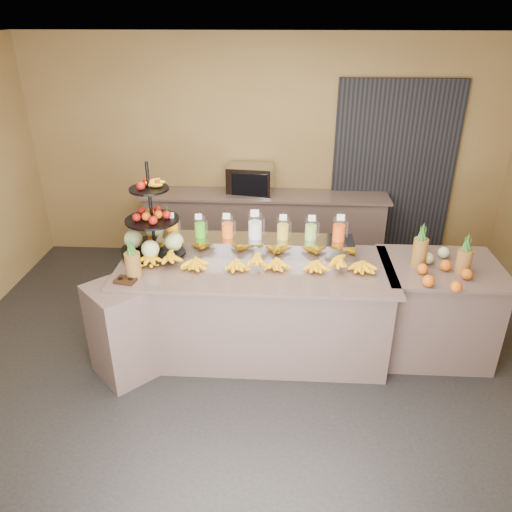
# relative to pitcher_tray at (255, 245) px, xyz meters

# --- Properties ---
(ground) EXTENTS (6.00, 6.00, 0.00)m
(ground) POSITION_rel_pitcher_tray_xyz_m (0.02, -0.58, -1.01)
(ground) COLOR black
(ground) RESTS_ON ground
(room_envelope) EXTENTS (6.04, 5.02, 2.82)m
(room_envelope) POSITION_rel_pitcher_tray_xyz_m (0.21, 0.21, 0.87)
(room_envelope) COLOR brown
(room_envelope) RESTS_ON ground
(buffet_counter) EXTENTS (2.75, 1.25, 0.93)m
(buffet_counter) POSITION_rel_pitcher_tray_xyz_m (-0.10, -0.32, -0.54)
(buffet_counter) COLOR gray
(buffet_counter) RESTS_ON ground
(right_counter) EXTENTS (1.08, 0.88, 0.93)m
(right_counter) POSITION_rel_pitcher_tray_xyz_m (1.72, -0.18, -0.54)
(right_counter) COLOR gray
(right_counter) RESTS_ON ground
(back_ledge) EXTENTS (3.10, 0.55, 0.93)m
(back_ledge) POSITION_rel_pitcher_tray_xyz_m (0.02, 1.67, -0.54)
(back_ledge) COLOR gray
(back_ledge) RESTS_ON ground
(pitcher_tray) EXTENTS (1.85, 0.30, 0.15)m
(pitcher_tray) POSITION_rel_pitcher_tray_xyz_m (0.00, 0.00, 0.00)
(pitcher_tray) COLOR gray
(pitcher_tray) RESTS_ON buffet_counter
(juice_pitcher_orange_a) EXTENTS (0.11, 0.12, 0.27)m
(juice_pitcher_orange_a) POSITION_rel_pitcher_tray_xyz_m (-0.78, -0.00, 0.17)
(juice_pitcher_orange_a) COLOR silver
(juice_pitcher_orange_a) RESTS_ON pitcher_tray
(juice_pitcher_green) EXTENTS (0.11, 0.11, 0.26)m
(juice_pitcher_green) POSITION_rel_pitcher_tray_xyz_m (-0.52, -0.00, 0.16)
(juice_pitcher_green) COLOR silver
(juice_pitcher_green) RESTS_ON pitcher_tray
(juice_pitcher_orange_b) EXTENTS (0.11, 0.12, 0.28)m
(juice_pitcher_orange_b) POSITION_rel_pitcher_tray_xyz_m (-0.26, -0.00, 0.17)
(juice_pitcher_orange_b) COLOR silver
(juice_pitcher_orange_b) RESTS_ON pitcher_tray
(juice_pitcher_milk) EXTENTS (0.13, 0.14, 0.32)m
(juice_pitcher_milk) POSITION_rel_pitcher_tray_xyz_m (-0.00, -0.00, 0.18)
(juice_pitcher_milk) COLOR silver
(juice_pitcher_milk) RESTS_ON pitcher_tray
(juice_pitcher_lemon) EXTENTS (0.11, 0.12, 0.28)m
(juice_pitcher_lemon) POSITION_rel_pitcher_tray_xyz_m (0.26, -0.00, 0.17)
(juice_pitcher_lemon) COLOR silver
(juice_pitcher_lemon) RESTS_ON pitcher_tray
(juice_pitcher_lime) EXTENTS (0.11, 0.12, 0.27)m
(juice_pitcher_lime) POSITION_rel_pitcher_tray_xyz_m (0.52, -0.00, 0.17)
(juice_pitcher_lime) COLOR silver
(juice_pitcher_lime) RESTS_ON pitcher_tray
(juice_pitcher_orange_c) EXTENTS (0.12, 0.12, 0.29)m
(juice_pitcher_orange_c) POSITION_rel_pitcher_tray_xyz_m (0.78, -0.00, 0.17)
(juice_pitcher_orange_c) COLOR silver
(juice_pitcher_orange_c) RESTS_ON pitcher_tray
(banana_heap) EXTENTS (2.17, 0.20, 0.18)m
(banana_heap) POSITION_rel_pitcher_tray_xyz_m (0.02, -0.29, -0.00)
(banana_heap) COLOR #F7B60C
(banana_heap) RESTS_ON buffet_counter
(fruit_stand) EXTENTS (0.66, 0.66, 0.89)m
(fruit_stand) POSITION_rel_pitcher_tray_xyz_m (-0.91, -0.08, 0.15)
(fruit_stand) COLOR black
(fruit_stand) RESTS_ON buffet_counter
(condiment_caddy) EXTENTS (0.19, 0.16, 0.03)m
(condiment_caddy) POSITION_rel_pitcher_tray_xyz_m (-1.07, -0.63, -0.06)
(condiment_caddy) COLOR black
(condiment_caddy) RESTS_ON buffet_counter
(pineapple_left_a) EXTENTS (0.13, 0.13, 0.39)m
(pineapple_left_a) POSITION_rel_pitcher_tray_xyz_m (-1.02, -0.55, 0.07)
(pineapple_left_a) COLOR brown
(pineapple_left_a) RESTS_ON buffet_counter
(pineapple_left_b) EXTENTS (0.13, 0.13, 0.40)m
(pineapple_left_b) POSITION_rel_pitcher_tray_xyz_m (-0.87, 0.18, 0.07)
(pineapple_left_b) COLOR brown
(pineapple_left_b) RESTS_ON buffet_counter
(right_fruit_pile) EXTENTS (0.50, 0.47, 0.26)m
(right_fruit_pile) POSITION_rel_pitcher_tray_xyz_m (1.65, -0.35, 0.01)
(right_fruit_pile) COLOR brown
(right_fruit_pile) RESTS_ON right_counter
(oven_warmer) EXTENTS (0.58, 0.44, 0.36)m
(oven_warmer) POSITION_rel_pitcher_tray_xyz_m (-0.16, 1.67, 0.11)
(oven_warmer) COLOR gray
(oven_warmer) RESTS_ON back_ledge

